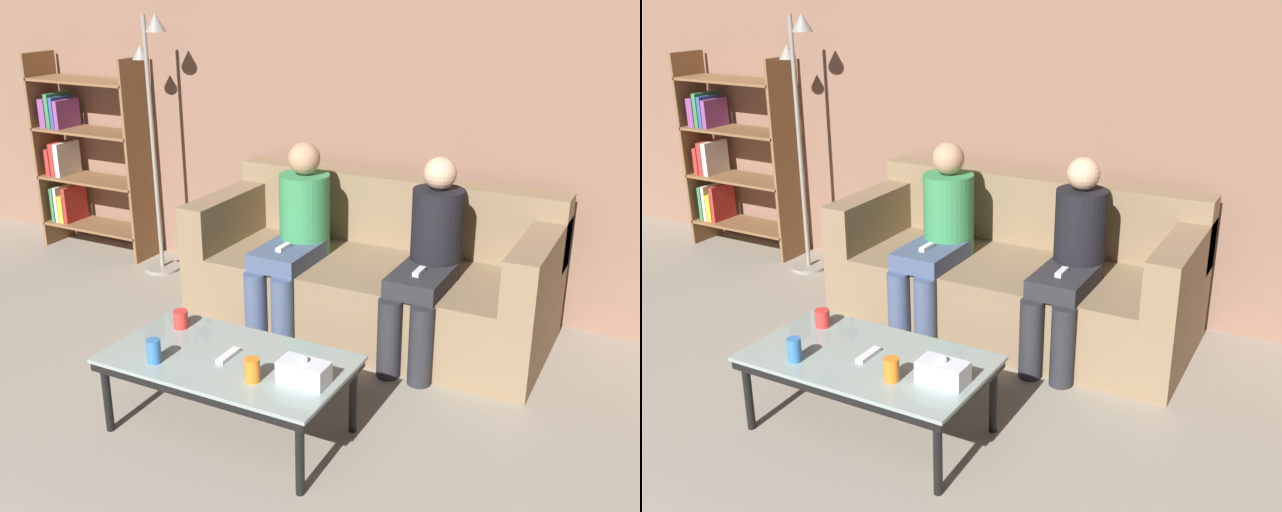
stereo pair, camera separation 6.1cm
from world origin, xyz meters
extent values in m
cube|color=#8C6651|center=(0.00, 4.23, 1.30)|extent=(12.00, 0.06, 2.60)
cube|color=#897051|center=(0.00, 3.63, 0.23)|extent=(2.14, 0.93, 0.45)
cube|color=#897051|center=(0.00, 4.00, 0.67)|extent=(2.14, 0.20, 0.44)
cube|color=#897051|center=(-0.98, 3.63, 0.60)|extent=(0.18, 0.93, 0.31)
cube|color=#897051|center=(0.98, 3.63, 0.60)|extent=(0.18, 0.93, 0.31)
cube|color=#8C9E99|center=(-0.14, 2.30, 0.39)|extent=(1.14, 0.63, 0.02)
cube|color=black|center=(-0.14, 2.30, 0.36)|extent=(1.12, 0.62, 0.04)
cylinder|color=black|center=(-0.66, 2.04, 0.17)|extent=(0.04, 0.04, 0.34)
cylinder|color=black|center=(0.38, 2.04, 0.17)|extent=(0.04, 0.04, 0.34)
cylinder|color=black|center=(-0.66, 2.57, 0.17)|extent=(0.04, 0.04, 0.34)
cylinder|color=black|center=(0.38, 2.57, 0.17)|extent=(0.04, 0.04, 0.34)
cylinder|color=#3372BF|center=(-0.41, 2.11, 0.45)|extent=(0.06, 0.06, 0.11)
cylinder|color=red|center=(-0.53, 2.46, 0.44)|extent=(0.07, 0.07, 0.09)
cylinder|color=orange|center=(0.08, 2.17, 0.45)|extent=(0.07, 0.07, 0.11)
cube|color=silver|center=(0.28, 2.26, 0.44)|extent=(0.22, 0.12, 0.10)
sphere|color=white|center=(0.28, 2.26, 0.51)|extent=(0.04, 0.04, 0.04)
cube|color=white|center=(-0.14, 2.30, 0.40)|extent=(0.04, 0.15, 0.02)
cube|color=brown|center=(-2.96, 4.00, 0.76)|extent=(0.02, 0.32, 1.52)
cube|color=brown|center=(-2.02, 4.00, 0.76)|extent=(0.02, 0.32, 1.52)
cube|color=brown|center=(-2.49, 4.00, 0.19)|extent=(0.93, 0.32, 0.02)
cube|color=#38844C|center=(-2.88, 4.00, 0.34)|extent=(0.03, 0.24, 0.27)
cube|color=silver|center=(-2.84, 4.00, 0.34)|extent=(0.03, 0.24, 0.28)
cube|color=gold|center=(-2.80, 4.00, 0.31)|extent=(0.05, 0.24, 0.22)
cube|color=red|center=(-2.75, 4.00, 0.34)|extent=(0.03, 0.24, 0.29)
cube|color=brown|center=(-2.49, 4.00, 0.57)|extent=(0.93, 0.32, 0.02)
cube|color=red|center=(-2.88, 4.00, 0.68)|extent=(0.04, 0.24, 0.21)
cube|color=red|center=(-2.82, 4.00, 0.71)|extent=(0.04, 0.24, 0.26)
cube|color=silver|center=(-2.77, 4.00, 0.71)|extent=(0.05, 0.24, 0.26)
cube|color=brown|center=(-2.49, 4.00, 0.95)|extent=(0.93, 0.32, 0.02)
cube|color=#8E4293|center=(-2.87, 4.00, 1.07)|extent=(0.06, 0.24, 0.22)
cube|color=#38844C|center=(-2.81, 4.00, 1.09)|extent=(0.04, 0.24, 0.26)
cube|color=#33569E|center=(-2.76, 4.00, 1.08)|extent=(0.03, 0.24, 0.24)
cube|color=#8E4293|center=(-2.72, 4.00, 1.07)|extent=(0.04, 0.24, 0.22)
cube|color=brown|center=(-2.49, 4.00, 1.33)|extent=(0.93, 0.32, 0.02)
cylinder|color=gray|center=(-1.77, 3.85, 0.01)|extent=(0.26, 0.26, 0.02)
cylinder|color=gray|center=(-1.77, 3.85, 0.91)|extent=(0.03, 0.03, 1.82)
cone|color=gray|center=(-1.67, 3.85, 1.77)|extent=(0.14, 0.14, 0.12)
cone|color=gray|center=(-1.85, 3.89, 1.57)|extent=(0.12, 0.12, 0.10)
cylinder|color=#47567A|center=(-0.51, 3.13, 0.23)|extent=(0.13, 0.13, 0.45)
cylinder|color=#47567A|center=(-0.33, 3.13, 0.23)|extent=(0.13, 0.13, 0.45)
cube|color=#47567A|center=(-0.42, 3.36, 0.50)|extent=(0.31, 0.44, 0.10)
cylinder|color=#388E51|center=(-0.42, 3.58, 0.70)|extent=(0.31, 0.31, 0.49)
sphere|color=tan|center=(-0.42, 3.58, 1.04)|extent=(0.19, 0.19, 0.19)
cube|color=white|center=(-0.42, 3.31, 0.57)|extent=(0.04, 0.12, 0.02)
cylinder|color=#28282D|center=(0.33, 3.14, 0.23)|extent=(0.13, 0.13, 0.45)
cylinder|color=#28282D|center=(0.51, 3.14, 0.23)|extent=(0.13, 0.13, 0.45)
cube|color=#28282D|center=(0.42, 3.36, 0.50)|extent=(0.29, 0.44, 0.10)
cylinder|color=black|center=(0.42, 3.58, 0.70)|extent=(0.29, 0.29, 0.51)
sphere|color=#DBAD89|center=(0.42, 3.58, 1.05)|extent=(0.18, 0.18, 0.18)
cube|color=white|center=(0.42, 3.31, 0.57)|extent=(0.04, 0.12, 0.02)
camera|label=1|loc=(1.65, -0.25, 2.05)|focal=42.00mm
camera|label=2|loc=(1.70, -0.22, 2.05)|focal=42.00mm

